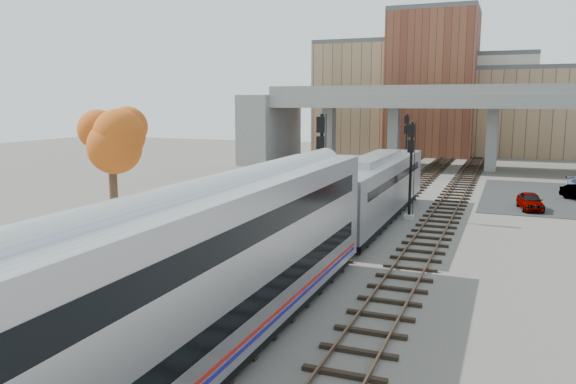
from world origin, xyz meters
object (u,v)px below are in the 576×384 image
Objects in this scene: coach at (188,284)px; tree at (111,138)px; locomotive at (375,187)px; signal_mast_near at (321,176)px; signal_mast_far at (406,147)px; car_a at (530,201)px; signal_mast_mid at (410,173)px.

coach is 3.15× the size of tree.
coach is (-0.00, -22.61, 0.52)m from locomotive.
signal_mast_near is 0.89× the size of tree.
signal_mast_far is at bearing 90.00° from signal_mast_near.
locomotive is 22.61m from coach.
coach is 6.83× the size of car_a.
signal_mast_near is 11.78m from tree.
signal_mast_far is (-4.10, 21.72, -0.00)m from signal_mast_mid.
signal_mast_mid is at bearing 38.60° from locomotive.
car_a is (9.56, 7.98, -1.61)m from locomotive.
car_a is (9.56, 30.59, -2.13)m from coach.
signal_mast_near is at bearing 36.94° from tree.
signal_mast_near is at bearing -123.21° from signal_mast_mid.
signal_mast_near is (-2.10, -4.67, 1.21)m from locomotive.
signal_mast_near is (-2.10, 17.94, 0.69)m from coach.
car_a is at bearing 72.65° from coach.
signal_mast_mid reaches higher than locomotive.
locomotive is at bearing 65.77° from signal_mast_near.
signal_mast_mid is 1.00× the size of signal_mast_far.
locomotive is 12.56m from car_a.
signal_mast_near reaches higher than locomotive.
tree is at bearing -135.27° from signal_mast_mid.
tree is at bearing 135.79° from coach.
tree is (-11.32, -11.60, 3.60)m from locomotive.
locomotive is 2.71× the size of signal_mast_near.
signal_mast_far is 36.22m from tree.
signal_mast_far reaches higher than coach.
signal_mast_near reaches higher than signal_mast_far.
signal_mast_mid is 10.18m from car_a.
tree is at bearing -143.06° from signal_mast_near.
locomotive is 5.21× the size of car_a.
coach reaches higher than car_a.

